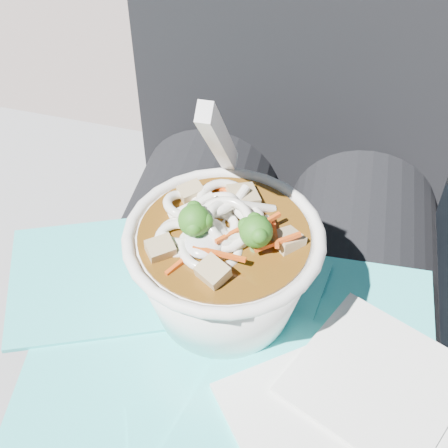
% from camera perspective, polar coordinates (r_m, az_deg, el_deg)
% --- Properties ---
extents(stone_ledge, '(1.03, 0.56, 0.44)m').
position_cam_1_polar(stone_ledge, '(0.92, 3.59, -14.67)').
color(stone_ledge, gray).
rests_on(stone_ledge, ground).
extents(lap, '(0.34, 0.48, 0.16)m').
position_cam_1_polar(lap, '(0.59, 2.42, -12.35)').
color(lap, black).
rests_on(lap, stone_ledge).
extents(person_body, '(0.34, 0.94, 0.99)m').
position_cam_1_polar(person_body, '(0.62, 4.05, -3.94)').
color(person_body, black).
rests_on(person_body, ground).
extents(plastic_bag, '(0.40, 0.33, 0.02)m').
position_cam_1_polar(plastic_bag, '(0.48, 0.18, -12.56)').
color(plastic_bag, '#33D4D4').
rests_on(plastic_bag, lap).
extents(napkins, '(0.20, 0.22, 0.01)m').
position_cam_1_polar(napkins, '(0.46, 12.10, -16.72)').
color(napkins, white).
rests_on(napkins, plastic_bag).
extents(udon_bowl, '(0.16, 0.16, 0.19)m').
position_cam_1_polar(udon_bowl, '(0.46, -0.04, -3.38)').
color(udon_bowl, white).
rests_on(udon_bowl, plastic_bag).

